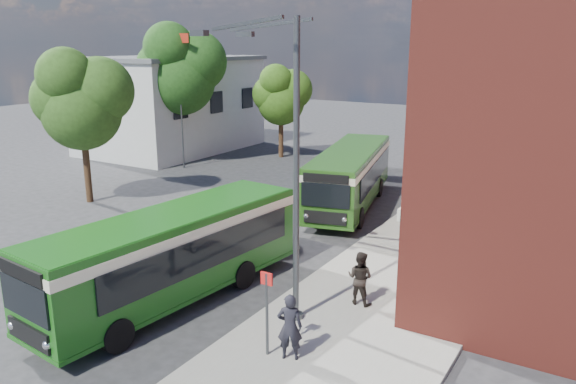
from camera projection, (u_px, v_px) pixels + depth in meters
The scene contains 14 objects.
ground at pixel (205, 267), 21.47m from camera, with size 120.00×120.00×0.00m, color #2B2B2E.
pavement at pixel (447, 237), 24.56m from camera, with size 6.00×48.00×0.15m, color gray.
kerb_line at pixel (381, 227), 26.11m from camera, with size 0.12×48.00×0.01m, color beige.
white_building at pixel (171, 104), 44.42m from camera, with size 9.40×13.40×7.30m.
flagpole at pixel (181, 95), 37.18m from camera, with size 0.95×0.10×9.00m.
street_lamp at pixel (286, 168), 16.17m from camera, with size 2.96×2.38×9.00m.
bus_stop_sign at pixel (267, 308), 14.81m from camera, with size 0.35×0.08×2.52m.
bus_front at pixel (172, 249), 18.17m from camera, with size 3.52×10.20×3.02m.
bus_rear at pixel (350, 172), 28.96m from camera, with size 4.95×10.87×3.02m.
pedestrian_a at pixel (290, 327), 14.74m from camera, with size 0.67×0.44×1.84m, color black.
pedestrian_b at pixel (360, 278), 17.91m from camera, with size 0.86×0.67×1.76m, color black.
tree_left at pixel (80, 99), 28.82m from camera, with size 4.82×4.58×8.14m.
tree_mid at pixel (180, 69), 38.45m from camera, with size 5.76×5.47×9.72m.
tree_right at pixel (281, 94), 40.95m from camera, with size 4.08×3.88×6.88m.
Camera 1 is at (13.08, -15.48, 8.28)m, focal length 35.00 mm.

